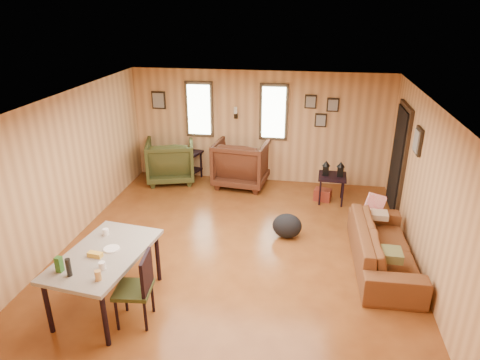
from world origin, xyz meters
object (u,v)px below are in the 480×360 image
object	(u,v)px
sofa	(385,241)
dining_table	(104,258)
end_table	(186,160)
recliner_green	(170,158)
recliner_brown	(242,160)
side_table	(333,174)

from	to	relation	value
sofa	dining_table	xyz separation A→B (m)	(-3.67, -1.51, 0.29)
end_table	recliner_green	bearing A→B (deg)	-153.22
recliner_brown	recliner_green	xyz separation A→B (m)	(-1.58, -0.02, -0.04)
end_table	dining_table	distance (m)	4.39
recliner_green	side_table	xyz separation A→B (m)	(3.47, -0.55, 0.07)
recliner_brown	recliner_green	distance (m)	1.58
recliner_brown	end_table	world-z (taller)	recliner_brown
sofa	dining_table	size ratio (longest dim) A/B	1.32
recliner_green	end_table	xyz separation A→B (m)	(0.30, 0.15, -0.08)
recliner_brown	end_table	size ratio (longest dim) A/B	1.43
recliner_brown	side_table	world-z (taller)	recliner_brown
sofa	recliner_brown	size ratio (longest dim) A/B	1.93
recliner_brown	dining_table	size ratio (longest dim) A/B	0.68
recliner_brown	end_table	bearing A→B (deg)	0.47
recliner_brown	sofa	bearing A→B (deg)	139.60
recliner_brown	recliner_green	size ratio (longest dim) A/B	1.07
recliner_green	dining_table	world-z (taller)	recliner_green
sofa	recliner_green	xyz separation A→B (m)	(-4.16, 2.71, 0.10)
recliner_brown	side_table	xyz separation A→B (m)	(1.88, -0.57, 0.03)
recliner_green	side_table	world-z (taller)	recliner_green
sofa	recliner_brown	bearing A→B (deg)	42.05
side_table	dining_table	distance (m)	4.73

